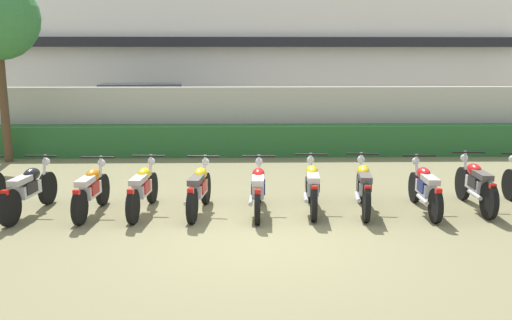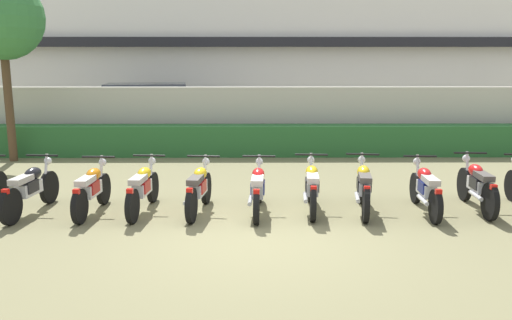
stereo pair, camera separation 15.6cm
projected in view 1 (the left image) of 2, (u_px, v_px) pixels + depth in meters
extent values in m
plane|color=olive|center=(259.00, 237.00, 7.90)|extent=(60.00, 60.00, 0.00)
cube|color=white|center=(248.00, 52.00, 23.12)|extent=(24.82, 6.00, 6.12)
cube|color=black|center=(249.00, 42.00, 19.87)|extent=(20.85, 0.50, 0.36)
cube|color=#BCB7A8|center=(251.00, 119.00, 15.22)|extent=(23.57, 0.30, 1.90)
cube|color=#28602D|center=(252.00, 140.00, 14.63)|extent=(18.86, 0.70, 0.87)
cube|color=navy|center=(149.00, 117.00, 17.85)|extent=(4.70, 2.41, 1.00)
cube|color=#2D333D|center=(142.00, 93.00, 17.67)|extent=(2.89, 2.03, 0.65)
cylinder|color=black|center=(194.00, 125.00, 19.06)|extent=(0.70, 0.30, 0.68)
cylinder|color=black|center=(196.00, 131.00, 17.27)|extent=(0.70, 0.30, 0.68)
cylinder|color=black|center=(106.00, 126.00, 18.59)|extent=(0.70, 0.30, 0.68)
cylinder|color=black|center=(98.00, 133.00, 16.80)|extent=(0.70, 0.30, 0.68)
cylinder|color=#4C3823|center=(4.00, 106.00, 13.54)|extent=(0.21, 0.21, 2.98)
cylinder|color=black|center=(48.00, 188.00, 9.66)|extent=(0.15, 0.62, 0.61)
cylinder|color=black|center=(10.00, 208.00, 8.36)|extent=(0.15, 0.62, 0.61)
cube|color=silver|center=(28.00, 190.00, 8.93)|extent=(0.25, 0.62, 0.22)
ellipsoid|color=black|center=(32.00, 174.00, 9.06)|extent=(0.26, 0.46, 0.22)
cube|color=#B2ADA3|center=(20.00, 181.00, 8.67)|extent=(0.25, 0.54, 0.10)
cube|color=red|center=(5.00, 193.00, 8.21)|extent=(0.11, 0.09, 0.08)
cylinder|color=silver|center=(44.00, 172.00, 9.52)|extent=(0.07, 0.23, 0.65)
cylinder|color=black|center=(40.00, 156.00, 9.37)|extent=(0.60, 0.09, 0.04)
sphere|color=silver|center=(46.00, 162.00, 9.59)|extent=(0.14, 0.14, 0.14)
cylinder|color=silver|center=(14.00, 200.00, 8.72)|extent=(0.12, 0.55, 0.07)
cube|color=black|center=(26.00, 187.00, 8.88)|extent=(0.27, 0.38, 0.20)
cylinder|color=black|center=(103.00, 189.00, 9.62)|extent=(0.12, 0.59, 0.58)
cylinder|color=black|center=(80.00, 207.00, 8.44)|extent=(0.12, 0.59, 0.58)
cube|color=silver|center=(91.00, 190.00, 8.95)|extent=(0.23, 0.61, 0.22)
ellipsoid|color=orange|center=(93.00, 175.00, 9.07)|extent=(0.24, 0.45, 0.22)
cube|color=beige|center=(85.00, 181.00, 8.68)|extent=(0.22, 0.53, 0.10)
cube|color=red|center=(76.00, 192.00, 8.28)|extent=(0.10, 0.08, 0.08)
cylinder|color=silver|center=(100.00, 174.00, 9.47)|extent=(0.06, 0.23, 0.65)
cylinder|color=black|center=(98.00, 157.00, 9.32)|extent=(0.60, 0.06, 0.04)
sphere|color=silver|center=(102.00, 163.00, 9.54)|extent=(0.14, 0.14, 0.14)
cylinder|color=silver|center=(79.00, 201.00, 8.73)|extent=(0.09, 0.55, 0.07)
cube|color=#A51414|center=(89.00, 188.00, 8.89)|extent=(0.26, 0.37, 0.20)
cylinder|color=black|center=(152.00, 188.00, 9.78)|extent=(0.13, 0.58, 0.58)
cylinder|color=black|center=(133.00, 207.00, 8.49)|extent=(0.13, 0.58, 0.58)
cube|color=silver|center=(142.00, 189.00, 9.05)|extent=(0.24, 0.61, 0.22)
ellipsoid|color=yellow|center=(144.00, 174.00, 9.18)|extent=(0.25, 0.45, 0.22)
cube|color=#B2ADA3|center=(138.00, 180.00, 8.79)|extent=(0.23, 0.53, 0.10)
cube|color=red|center=(130.00, 192.00, 8.34)|extent=(0.11, 0.09, 0.08)
cylinder|color=silver|center=(150.00, 172.00, 9.63)|extent=(0.07, 0.23, 0.65)
cylinder|color=black|center=(148.00, 156.00, 9.48)|extent=(0.60, 0.08, 0.04)
sphere|color=silver|center=(151.00, 161.00, 9.70)|extent=(0.14, 0.14, 0.14)
cylinder|color=silver|center=(132.00, 200.00, 8.84)|extent=(0.11, 0.55, 0.07)
cube|color=#A51414|center=(141.00, 187.00, 9.00)|extent=(0.26, 0.38, 0.20)
cylinder|color=black|center=(206.00, 188.00, 9.70)|extent=(0.16, 0.59, 0.59)
cylinder|color=black|center=(192.00, 206.00, 8.51)|extent=(0.16, 0.59, 0.59)
cube|color=silver|center=(199.00, 189.00, 9.03)|extent=(0.27, 0.62, 0.22)
ellipsoid|color=yellow|center=(200.00, 174.00, 9.15)|extent=(0.27, 0.46, 0.22)
cube|color=#4C4742|center=(196.00, 180.00, 8.77)|extent=(0.26, 0.54, 0.10)
cube|color=red|center=(191.00, 191.00, 8.36)|extent=(0.11, 0.09, 0.08)
cylinder|color=silver|center=(205.00, 173.00, 9.55)|extent=(0.08, 0.23, 0.65)
cylinder|color=black|center=(203.00, 156.00, 9.41)|extent=(0.60, 0.10, 0.04)
sphere|color=silver|center=(206.00, 162.00, 9.63)|extent=(0.14, 0.14, 0.14)
cylinder|color=silver|center=(189.00, 200.00, 8.82)|extent=(0.13, 0.55, 0.07)
cube|color=#A51414|center=(198.00, 187.00, 8.97)|extent=(0.28, 0.38, 0.20)
cylinder|color=black|center=(259.00, 188.00, 9.75)|extent=(0.12, 0.58, 0.58)
cylinder|color=black|center=(258.00, 207.00, 8.48)|extent=(0.12, 0.58, 0.58)
cube|color=silver|center=(258.00, 189.00, 9.04)|extent=(0.23, 0.61, 0.22)
ellipsoid|color=red|center=(258.00, 174.00, 9.16)|extent=(0.24, 0.45, 0.22)
cube|color=beige|center=(258.00, 180.00, 8.78)|extent=(0.22, 0.53, 0.10)
cube|color=red|center=(258.00, 192.00, 8.33)|extent=(0.10, 0.08, 0.08)
cylinder|color=silver|center=(259.00, 172.00, 9.61)|extent=(0.06, 0.23, 0.65)
cylinder|color=black|center=(259.00, 156.00, 9.46)|extent=(0.60, 0.06, 0.04)
sphere|color=silver|center=(259.00, 162.00, 9.68)|extent=(0.14, 0.14, 0.14)
cylinder|color=silver|center=(251.00, 200.00, 8.82)|extent=(0.10, 0.55, 0.07)
cube|color=navy|center=(258.00, 187.00, 8.98)|extent=(0.26, 0.37, 0.20)
cylinder|color=black|center=(310.00, 186.00, 9.82)|extent=(0.14, 0.62, 0.62)
cylinder|color=black|center=(314.00, 203.00, 8.63)|extent=(0.14, 0.62, 0.62)
cube|color=silver|center=(312.00, 186.00, 9.15)|extent=(0.24, 0.61, 0.22)
ellipsoid|color=yellow|center=(312.00, 172.00, 9.27)|extent=(0.25, 0.46, 0.22)
cube|color=beige|center=(313.00, 178.00, 8.89)|extent=(0.24, 0.53, 0.10)
cube|color=red|center=(315.00, 188.00, 8.48)|extent=(0.11, 0.09, 0.08)
cylinder|color=silver|center=(311.00, 170.00, 9.67)|extent=(0.07, 0.23, 0.65)
cylinder|color=black|center=(311.00, 154.00, 9.53)|extent=(0.60, 0.08, 0.04)
sphere|color=silver|center=(310.00, 160.00, 9.75)|extent=(0.14, 0.14, 0.14)
cylinder|color=silver|center=(306.00, 197.00, 8.94)|extent=(0.11, 0.55, 0.07)
cube|color=black|center=(312.00, 184.00, 9.09)|extent=(0.27, 0.38, 0.20)
cylinder|color=black|center=(360.00, 185.00, 9.81)|extent=(0.18, 0.64, 0.64)
cylinder|color=black|center=(366.00, 203.00, 8.59)|extent=(0.18, 0.64, 0.64)
cube|color=silver|center=(364.00, 186.00, 9.12)|extent=(0.28, 0.62, 0.22)
ellipsoid|color=yellow|center=(363.00, 171.00, 9.25)|extent=(0.28, 0.47, 0.22)
cube|color=#4C4742|center=(365.00, 177.00, 8.86)|extent=(0.27, 0.54, 0.10)
cube|color=red|center=(368.00, 188.00, 8.44)|extent=(0.11, 0.09, 0.08)
cylinder|color=silver|center=(361.00, 170.00, 9.66)|extent=(0.08, 0.23, 0.65)
cylinder|color=black|center=(362.00, 154.00, 9.52)|extent=(0.60, 0.12, 0.04)
sphere|color=silver|center=(361.00, 159.00, 9.74)|extent=(0.14, 0.14, 0.14)
cylinder|color=silver|center=(358.00, 197.00, 8.92)|extent=(0.14, 0.55, 0.07)
cube|color=black|center=(364.00, 184.00, 9.07)|extent=(0.29, 0.39, 0.20)
cylinder|color=black|center=(414.00, 187.00, 9.81)|extent=(0.12, 0.58, 0.57)
cylinder|color=black|center=(436.00, 206.00, 8.54)|extent=(0.12, 0.58, 0.57)
cube|color=silver|center=(426.00, 188.00, 9.10)|extent=(0.23, 0.61, 0.22)
ellipsoid|color=red|center=(424.00, 174.00, 9.22)|extent=(0.24, 0.45, 0.22)
cube|color=#B2ADA3|center=(430.00, 180.00, 8.83)|extent=(0.23, 0.53, 0.10)
cube|color=red|center=(439.00, 191.00, 8.39)|extent=(0.10, 0.09, 0.08)
cylinder|color=silver|center=(417.00, 172.00, 9.66)|extent=(0.06, 0.23, 0.65)
cylinder|color=black|center=(419.00, 156.00, 9.52)|extent=(0.60, 0.07, 0.04)
sphere|color=silver|center=(416.00, 161.00, 9.74)|extent=(0.14, 0.14, 0.14)
cylinder|color=silver|center=(422.00, 199.00, 8.88)|extent=(0.10, 0.55, 0.07)
cube|color=navy|center=(427.00, 186.00, 9.04)|extent=(0.26, 0.37, 0.20)
cylinder|color=black|center=(463.00, 183.00, 9.98)|extent=(0.13, 0.64, 0.64)
cylinder|color=black|center=(489.00, 201.00, 8.74)|extent=(0.13, 0.64, 0.64)
cube|color=silver|center=(477.00, 184.00, 9.28)|extent=(0.24, 0.61, 0.22)
ellipsoid|color=red|center=(474.00, 170.00, 9.41)|extent=(0.25, 0.45, 0.22)
cube|color=#4C4742|center=(483.00, 175.00, 9.02)|extent=(0.23, 0.53, 0.10)
cube|color=red|center=(493.00, 186.00, 8.59)|extent=(0.11, 0.09, 0.08)
cylinder|color=silver|center=(466.00, 168.00, 9.83)|extent=(0.06, 0.23, 0.65)
cylinder|color=black|center=(469.00, 152.00, 9.68)|extent=(0.60, 0.08, 0.04)
sphere|color=silver|center=(464.00, 158.00, 9.91)|extent=(0.14, 0.14, 0.14)
cylinder|color=silver|center=(474.00, 195.00, 9.07)|extent=(0.11, 0.55, 0.07)
cube|color=black|center=(478.00, 182.00, 9.22)|extent=(0.26, 0.37, 0.20)
cylinder|color=black|center=(511.00, 185.00, 9.95)|extent=(0.12, 0.60, 0.60)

